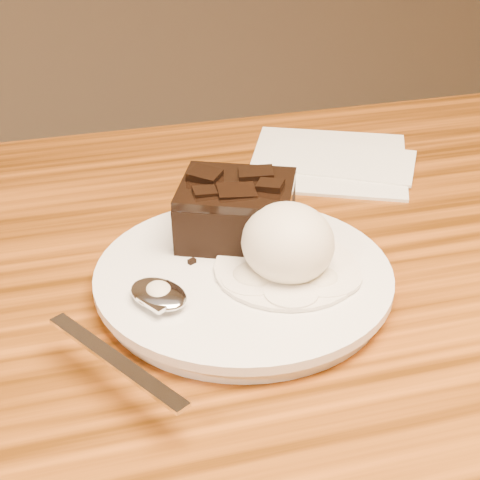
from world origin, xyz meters
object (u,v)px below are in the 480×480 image
object	(u,v)px
ice_cream_scoop	(288,243)
napkin	(329,160)
brownie	(237,214)
plate	(244,281)
spoon	(159,296)

from	to	relation	value
ice_cream_scoop	napkin	xyz separation A→B (m)	(0.12, 0.21, -0.04)
brownie	napkin	distance (m)	0.21
napkin	brownie	bearing A→B (deg)	-132.86
brownie	ice_cream_scoop	size ratio (longest dim) A/B	1.20
brownie	plate	bearing A→B (deg)	-99.63
brownie	napkin	xyz separation A→B (m)	(0.14, 0.15, -0.04)
plate	napkin	world-z (taller)	plate
plate	napkin	xyz separation A→B (m)	(0.15, 0.20, -0.01)
brownie	napkin	size ratio (longest dim) A/B	0.56
brownie	ice_cream_scoop	distance (m)	0.07
brownie	ice_cream_scoop	bearing A→B (deg)	-69.52
plate	spoon	bearing A→B (deg)	-160.97
ice_cream_scoop	brownie	bearing A→B (deg)	110.48
spoon	brownie	bearing A→B (deg)	13.45
plate	ice_cream_scoop	bearing A→B (deg)	-16.64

